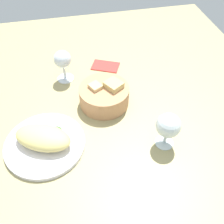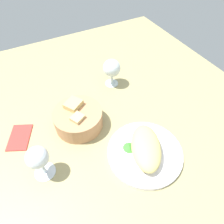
# 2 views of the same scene
# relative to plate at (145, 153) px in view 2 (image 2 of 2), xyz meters

# --- Properties ---
(ground_plane) EXTENTS (1.40, 1.40, 0.02)m
(ground_plane) POSITION_rel_plate_xyz_m (0.17, 0.12, -0.02)
(ground_plane) COLOR tan
(plate) EXTENTS (0.25, 0.25, 0.01)m
(plate) POSITION_rel_plate_xyz_m (0.00, 0.00, 0.00)
(plate) COLOR white
(plate) RESTS_ON ground_plane
(omelette) EXTENTS (0.20, 0.16, 0.05)m
(omelette) POSITION_rel_plate_xyz_m (0.00, 0.00, 0.03)
(omelette) COLOR #DBC975
(omelette) RESTS_ON plate
(lettuce_garnish) EXTENTS (0.04, 0.04, 0.01)m
(lettuce_garnish) POSITION_rel_plate_xyz_m (0.04, 0.04, 0.01)
(lettuce_garnish) COLOR #3D8933
(lettuce_garnish) RESTS_ON plate
(bread_basket) EXTENTS (0.17, 0.17, 0.09)m
(bread_basket) POSITION_rel_plate_xyz_m (0.22, 0.15, 0.03)
(bread_basket) COLOR tan
(bread_basket) RESTS_ON ground_plane
(wine_glass_near) EXTENTS (0.07, 0.07, 0.12)m
(wine_glass_near) POSITION_rel_plate_xyz_m (0.36, -0.07, 0.07)
(wine_glass_near) COLOR silver
(wine_glass_near) RESTS_ON ground_plane
(wine_glass_far) EXTENTS (0.07, 0.07, 0.13)m
(wine_glass_far) POSITION_rel_plate_xyz_m (0.09, 0.31, 0.08)
(wine_glass_far) COLOR silver
(wine_glass_far) RESTS_ON ground_plane
(folded_napkin) EXTENTS (0.13, 0.11, 0.01)m
(folded_napkin) POSITION_rel_plate_xyz_m (0.26, 0.35, -0.00)
(folded_napkin) COLOR red
(folded_napkin) RESTS_ON ground_plane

